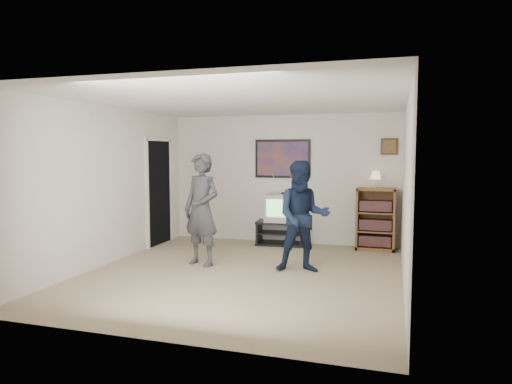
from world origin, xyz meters
The scene contains 13 objects.
room_shell centered at (0.00, 0.35, 1.25)m, with size 4.51×5.00×2.51m.
media_stand centered at (0.03, 2.23, 0.23)m, with size 0.95×0.58×0.45m.
crt_television centered at (0.07, 2.23, 0.72)m, with size 0.62×0.53×0.53m, color #ABACA6, non-canonical shape.
bookshelf centered at (1.79, 2.28, 0.56)m, with size 0.69×0.39×1.13m, color brown, non-canonical shape.
table_lamp centered at (1.78, 2.30, 1.28)m, with size 0.20×0.20×0.31m, color beige, non-canonical shape.
person_tall centered at (-0.78, 0.33, 0.88)m, with size 0.64×0.42×1.76m, color #343537.
person_short centered at (0.82, 0.39, 0.83)m, with size 0.81×0.63×1.66m, color #121C33.
controller_left centered at (-0.83, 0.50, 1.19)m, with size 0.03×0.12×0.03m, color white.
controller_right centered at (0.87, 0.67, 1.11)m, with size 0.03×0.12×0.03m, color white.
poster centered at (0.00, 2.48, 1.65)m, with size 1.10×0.03×0.75m, color black.
air_vent centered at (-0.55, 2.48, 1.95)m, with size 0.28×0.02×0.14m, color white.
small_picture centered at (2.00, 2.48, 1.88)m, with size 0.30×0.03×0.30m, color #392612.
doorway centered at (-2.23, 1.60, 1.00)m, with size 0.03×0.85×2.00m, color black.
Camera 1 is at (2.10, -6.21, 1.78)m, focal length 32.00 mm.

